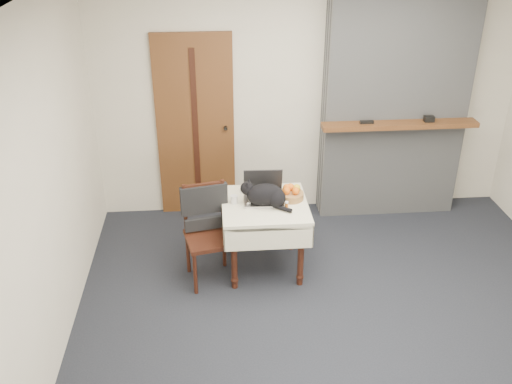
% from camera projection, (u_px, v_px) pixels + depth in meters
% --- Properties ---
extents(ground, '(4.50, 4.50, 0.00)m').
position_uv_depth(ground, '(340.00, 316.00, 4.86)').
color(ground, black).
rests_on(ground, ground).
extents(room_shell, '(4.52, 4.01, 2.61)m').
position_uv_depth(room_shell, '(342.00, 100.00, 4.46)').
color(room_shell, beige).
rests_on(room_shell, ground).
extents(door, '(0.82, 0.10, 2.00)m').
position_uv_depth(door, '(195.00, 127.00, 6.06)').
color(door, brown).
rests_on(door, ground).
extents(chimney, '(1.62, 0.48, 2.60)m').
position_uv_depth(chimney, '(395.00, 99.00, 5.97)').
color(chimney, gray).
rests_on(chimney, ground).
extents(side_table, '(0.78, 0.78, 0.70)m').
position_uv_depth(side_table, '(265.00, 214.00, 5.24)').
color(side_table, '#32190D').
rests_on(side_table, ground).
extents(laptop, '(0.37, 0.32, 0.27)m').
position_uv_depth(laptop, '(263.00, 193.00, 5.23)').
color(laptop, '#B7B7BC').
rests_on(laptop, side_table).
extents(cat, '(0.46, 0.32, 0.24)m').
position_uv_depth(cat, '(266.00, 195.00, 5.10)').
color(cat, black).
rests_on(cat, side_table).
extents(cream_jar, '(0.07, 0.07, 0.08)m').
position_uv_depth(cream_jar, '(234.00, 199.00, 5.17)').
color(cream_jar, silver).
rests_on(cream_jar, side_table).
extents(pill_bottle, '(0.03, 0.03, 0.07)m').
position_uv_depth(pill_bottle, '(287.00, 205.00, 5.09)').
color(pill_bottle, '#A64E14').
rests_on(pill_bottle, side_table).
extents(fruit_basket, '(0.23, 0.23, 0.13)m').
position_uv_depth(fruit_basket, '(291.00, 193.00, 5.24)').
color(fruit_basket, '#98633D').
rests_on(fruit_basket, side_table).
extents(desk_clutter, '(0.11, 0.08, 0.01)m').
position_uv_depth(desk_clutter, '(279.00, 200.00, 5.23)').
color(desk_clutter, black).
rests_on(desk_clutter, side_table).
extents(chair, '(0.49, 0.48, 0.92)m').
position_uv_depth(chair, '(206.00, 219.00, 5.15)').
color(chair, '#32190D').
rests_on(chair, ground).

